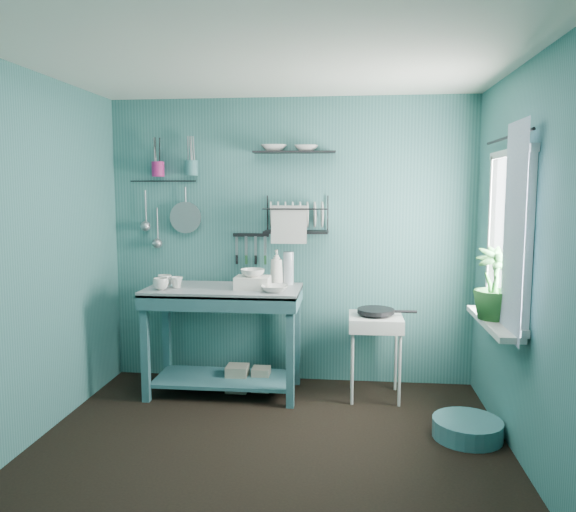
# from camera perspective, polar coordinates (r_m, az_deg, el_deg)

# --- Properties ---
(floor) EXTENTS (3.20, 3.20, 0.00)m
(floor) POSITION_cam_1_polar(r_m,az_deg,el_deg) (3.85, -2.22, -19.57)
(floor) COLOR black
(floor) RESTS_ON ground
(ceiling) EXTENTS (3.20, 3.20, 0.00)m
(ceiling) POSITION_cam_1_polar(r_m,az_deg,el_deg) (3.54, -2.42, 19.66)
(ceiling) COLOR silver
(ceiling) RESTS_ON ground
(wall_back) EXTENTS (3.20, 0.00, 3.20)m
(wall_back) POSITION_cam_1_polar(r_m,az_deg,el_deg) (4.96, 0.23, 1.47)
(wall_back) COLOR #336867
(wall_back) RESTS_ON ground
(wall_front) EXTENTS (3.20, 0.00, 3.20)m
(wall_front) POSITION_cam_1_polar(r_m,az_deg,el_deg) (2.03, -8.58, -6.41)
(wall_front) COLOR #336867
(wall_front) RESTS_ON ground
(wall_left) EXTENTS (0.00, 3.00, 3.00)m
(wall_left) POSITION_cam_1_polar(r_m,az_deg,el_deg) (4.04, -25.38, -0.42)
(wall_left) COLOR #336867
(wall_left) RESTS_ON ground
(wall_right) EXTENTS (0.00, 3.00, 3.00)m
(wall_right) POSITION_cam_1_polar(r_m,az_deg,el_deg) (3.61, 23.66, -1.12)
(wall_right) COLOR #336867
(wall_right) RESTS_ON ground
(work_counter) EXTENTS (1.31, 0.71, 0.90)m
(work_counter) POSITION_cam_1_polar(r_m,az_deg,el_deg) (4.79, -6.51, -8.52)
(work_counter) COLOR #316068
(work_counter) RESTS_ON floor
(mug_left) EXTENTS (0.12, 0.12, 0.10)m
(mug_left) POSITION_cam_1_polar(r_m,az_deg,el_deg) (4.66, -12.80, -2.79)
(mug_left) COLOR silver
(mug_left) RESTS_ON work_counter
(mug_mid) EXTENTS (0.14, 0.14, 0.09)m
(mug_mid) POSITION_cam_1_polar(r_m,az_deg,el_deg) (4.72, -11.26, -2.65)
(mug_mid) COLOR silver
(mug_mid) RESTS_ON work_counter
(mug_right) EXTENTS (0.17, 0.17, 0.10)m
(mug_right) POSITION_cam_1_polar(r_m,az_deg,el_deg) (4.81, -12.41, -2.47)
(mug_right) COLOR silver
(mug_right) RESTS_ON work_counter
(wash_tub) EXTENTS (0.28, 0.22, 0.10)m
(wash_tub) POSITION_cam_1_polar(r_m,az_deg,el_deg) (4.61, -3.61, -2.71)
(wash_tub) COLOR silver
(wash_tub) RESTS_ON work_counter
(tub_bowl) EXTENTS (0.20, 0.19, 0.06)m
(tub_bowl) POSITION_cam_1_polar(r_m,az_deg,el_deg) (4.60, -3.62, -1.72)
(tub_bowl) COLOR silver
(tub_bowl) RESTS_ON wash_tub
(soap_bottle) EXTENTS (0.12, 0.12, 0.30)m
(soap_bottle) POSITION_cam_1_polar(r_m,az_deg,el_deg) (4.79, -1.17, -1.14)
(soap_bottle) COLOR silver
(soap_bottle) RESTS_ON work_counter
(water_bottle) EXTENTS (0.09, 0.09, 0.28)m
(water_bottle) POSITION_cam_1_polar(r_m,az_deg,el_deg) (4.80, 0.05, -1.24)
(water_bottle) COLOR #A6B0B9
(water_bottle) RESTS_ON work_counter
(counter_bowl) EXTENTS (0.22, 0.22, 0.05)m
(counter_bowl) POSITION_cam_1_polar(r_m,az_deg,el_deg) (4.46, -1.35, -3.33)
(counter_bowl) COLOR silver
(counter_bowl) RESTS_ON work_counter
(hotplate_stand) EXTENTS (0.49, 0.49, 0.69)m
(hotplate_stand) POSITION_cam_1_polar(r_m,az_deg,el_deg) (4.74, 8.82, -10.05)
(hotplate_stand) COLOR silver
(hotplate_stand) RESTS_ON floor
(frying_pan) EXTENTS (0.30, 0.30, 0.03)m
(frying_pan) POSITION_cam_1_polar(r_m,az_deg,el_deg) (4.64, 8.90, -5.53)
(frying_pan) COLOR black
(frying_pan) RESTS_ON hotplate_stand
(knife_strip) EXTENTS (0.32, 0.03, 0.03)m
(knife_strip) POSITION_cam_1_polar(r_m,az_deg,el_deg) (4.98, -3.78, 2.15)
(knife_strip) COLOR black
(knife_strip) RESTS_ON wall_back
(dish_rack) EXTENTS (0.56, 0.26, 0.32)m
(dish_rack) POSITION_cam_1_polar(r_m,az_deg,el_deg) (4.81, 0.85, 4.25)
(dish_rack) COLOR black
(dish_rack) RESTS_ON wall_back
(upper_shelf) EXTENTS (0.71, 0.22, 0.01)m
(upper_shelf) POSITION_cam_1_polar(r_m,az_deg,el_deg) (4.85, 0.64, 10.51)
(upper_shelf) COLOR black
(upper_shelf) RESTS_ON wall_back
(shelf_bowl_left) EXTENTS (0.23, 0.23, 0.05)m
(shelf_bowl_left) POSITION_cam_1_polar(r_m,az_deg,el_deg) (4.87, -1.46, 10.96)
(shelf_bowl_left) COLOR silver
(shelf_bowl_left) RESTS_ON upper_shelf
(shelf_bowl_right) EXTENTS (0.22, 0.22, 0.05)m
(shelf_bowl_right) POSITION_cam_1_polar(r_m,az_deg,el_deg) (4.84, 1.86, 11.01)
(shelf_bowl_right) COLOR silver
(shelf_bowl_right) RESTS_ON upper_shelf
(utensil_cup_magenta) EXTENTS (0.11, 0.11, 0.13)m
(utensil_cup_magenta) POSITION_cam_1_polar(r_m,az_deg,el_deg) (5.12, -13.07, 8.59)
(utensil_cup_magenta) COLOR #A31E62
(utensil_cup_magenta) RESTS_ON wall_back
(utensil_cup_teal) EXTENTS (0.11, 0.11, 0.13)m
(utensil_cup_teal) POSITION_cam_1_polar(r_m,az_deg,el_deg) (5.03, -9.77, 8.80)
(utensil_cup_teal) COLOR #387475
(utensil_cup_teal) RESTS_ON wall_back
(colander) EXTENTS (0.28, 0.03, 0.28)m
(colander) POSITION_cam_1_polar(r_m,az_deg,el_deg) (5.08, -10.37, 3.87)
(colander) COLOR gray
(colander) RESTS_ON wall_back
(ladle_outer) EXTENTS (0.01, 0.01, 0.30)m
(ladle_outer) POSITION_cam_1_polar(r_m,az_deg,el_deg) (5.20, -14.26, 4.83)
(ladle_outer) COLOR gray
(ladle_outer) RESTS_ON wall_back
(ladle_inner) EXTENTS (0.01, 0.01, 0.30)m
(ladle_inner) POSITION_cam_1_polar(r_m,az_deg,el_deg) (5.17, -13.13, 3.15)
(ladle_inner) COLOR gray
(ladle_inner) RESTS_ON wall_back
(hook_rail) EXTENTS (0.60, 0.01, 0.01)m
(hook_rail) POSITION_cam_1_polar(r_m,az_deg,el_deg) (5.15, -12.57, 7.44)
(hook_rail) COLOR black
(hook_rail) RESTS_ON wall_back
(window_glass) EXTENTS (0.00, 1.10, 1.10)m
(window_glass) POSITION_cam_1_polar(r_m,az_deg,el_deg) (4.02, 21.64, 1.88)
(window_glass) COLOR white
(window_glass) RESTS_ON wall_right
(windowsill) EXTENTS (0.16, 0.95, 0.04)m
(windowsill) POSITION_cam_1_polar(r_m,az_deg,el_deg) (4.09, 20.13, -6.36)
(windowsill) COLOR silver
(windowsill) RESTS_ON wall_right
(curtain) EXTENTS (0.00, 1.35, 1.35)m
(curtain) POSITION_cam_1_polar(r_m,az_deg,el_deg) (3.71, 21.94, 2.27)
(curtain) COLOR silver
(curtain) RESTS_ON wall_right
(curtain_rod) EXTENTS (0.02, 1.05, 0.02)m
(curtain_rod) POSITION_cam_1_polar(r_m,az_deg,el_deg) (4.01, 21.43, 11.17)
(curtain_rod) COLOR black
(curtain_rod) RESTS_ON wall_right
(potted_plant) EXTENTS (0.31, 0.31, 0.49)m
(potted_plant) POSITION_cam_1_polar(r_m,az_deg,el_deg) (4.05, 20.20, -2.65)
(potted_plant) COLOR #2A6A2D
(potted_plant) RESTS_ON windowsill
(storage_tin_large) EXTENTS (0.18, 0.18, 0.22)m
(storage_tin_large) POSITION_cam_1_polar(r_m,az_deg,el_deg) (4.91, -5.16, -12.25)
(storage_tin_large) COLOR gray
(storage_tin_large) RESTS_ON floor
(storage_tin_small) EXTENTS (0.15, 0.15, 0.20)m
(storage_tin_small) POSITION_cam_1_polar(r_m,az_deg,el_deg) (4.91, -2.74, -12.36)
(storage_tin_small) COLOR gray
(storage_tin_small) RESTS_ON floor
(floor_basin) EXTENTS (0.48, 0.48, 0.13)m
(floor_basin) POSITION_cam_1_polar(r_m,az_deg,el_deg) (4.24, 17.75, -16.36)
(floor_basin) COLOR teal
(floor_basin) RESTS_ON floor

